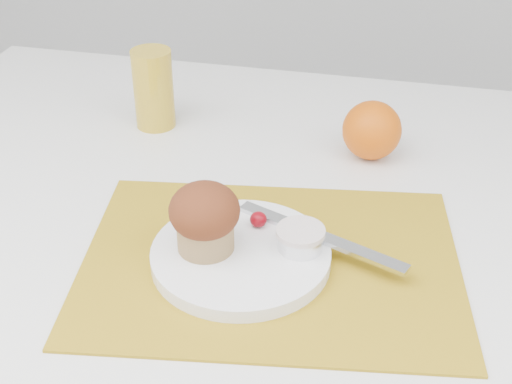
% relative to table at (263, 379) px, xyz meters
% --- Properties ---
extents(table, '(1.20, 0.80, 0.75)m').
position_rel_table_xyz_m(table, '(0.00, 0.00, 0.00)').
color(table, white).
rests_on(table, ground).
extents(placemat, '(0.48, 0.38, 0.00)m').
position_rel_table_xyz_m(placemat, '(0.04, -0.16, 0.38)').
color(placemat, '#AE8818').
rests_on(placemat, table).
extents(plate, '(0.22, 0.22, 0.02)m').
position_rel_table_xyz_m(plate, '(0.01, -0.17, 0.39)').
color(plate, white).
rests_on(plate, placemat).
extents(ramekin, '(0.07, 0.07, 0.02)m').
position_rel_table_xyz_m(ramekin, '(0.07, -0.15, 0.41)').
color(ramekin, silver).
rests_on(ramekin, plate).
extents(cream, '(0.06, 0.06, 0.01)m').
position_rel_table_xyz_m(cream, '(0.07, -0.15, 0.42)').
color(cream, silver).
rests_on(cream, ramekin).
extents(raspberry_near, '(0.02, 0.02, 0.02)m').
position_rel_table_xyz_m(raspberry_near, '(0.02, -0.11, 0.41)').
color(raspberry_near, '#570209').
rests_on(raspberry_near, plate).
extents(raspberry_far, '(0.02, 0.02, 0.02)m').
position_rel_table_xyz_m(raspberry_far, '(0.06, -0.12, 0.40)').
color(raspberry_far, '#580402').
rests_on(raspberry_far, plate).
extents(butter_knife, '(0.22, 0.10, 0.01)m').
position_rel_table_xyz_m(butter_knife, '(0.09, -0.12, 0.40)').
color(butter_knife, '#B9BBC2').
rests_on(butter_knife, plate).
extents(orange, '(0.09, 0.09, 0.09)m').
position_rel_table_xyz_m(orange, '(0.13, 0.12, 0.42)').
color(orange, '#E35D08').
rests_on(orange, table).
extents(juice_glass, '(0.06, 0.06, 0.12)m').
position_rel_table_xyz_m(juice_glass, '(-0.21, 0.14, 0.44)').
color(juice_glass, gold).
rests_on(juice_glass, table).
extents(muffin, '(0.08, 0.08, 0.08)m').
position_rel_table_xyz_m(muffin, '(-0.03, -0.17, 0.44)').
color(muffin, '#A4804F').
rests_on(muffin, plate).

